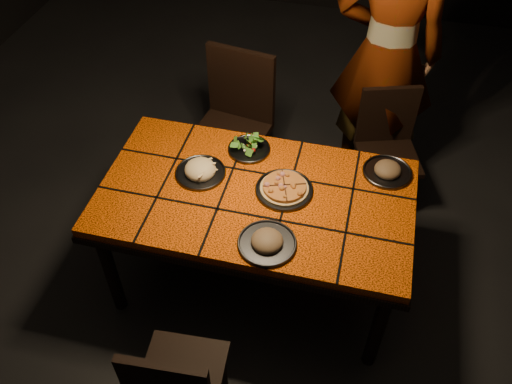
% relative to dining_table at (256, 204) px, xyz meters
% --- Properties ---
extents(room_shell, '(6.04, 7.04, 3.08)m').
position_rel_dining_table_xyz_m(room_shell, '(0.00, 0.00, 0.83)').
color(room_shell, black).
rests_on(room_shell, ground).
extents(dining_table, '(1.62, 0.92, 0.75)m').
position_rel_dining_table_xyz_m(dining_table, '(0.00, 0.00, 0.00)').
color(dining_table, '#F05407').
rests_on(dining_table, ground).
extents(chair_near, '(0.40, 0.40, 0.82)m').
position_rel_dining_table_xyz_m(chair_near, '(-0.13, -0.93, -0.20)').
color(chair_near, black).
rests_on(chair_near, ground).
extents(chair_far_left, '(0.51, 0.51, 1.00)m').
position_rel_dining_table_xyz_m(chair_far_left, '(-0.34, 0.80, -0.10)').
color(chair_far_left, black).
rests_on(chair_far_left, ground).
extents(chair_far_right, '(0.47, 0.47, 0.82)m').
position_rel_dining_table_xyz_m(chair_far_right, '(0.64, 0.91, -0.20)').
color(chair_far_right, black).
rests_on(chair_far_right, ground).
extents(diner, '(0.68, 0.45, 1.87)m').
position_rel_dining_table_xyz_m(diner, '(0.54, 1.17, 0.26)').
color(diner, brown).
rests_on(diner, ground).
extents(plate_pizza, '(0.31, 0.31, 0.04)m').
position_rel_dining_table_xyz_m(plate_pizza, '(0.14, 0.05, 0.10)').
color(plate_pizza, '#3D3D42').
rests_on(plate_pizza, dining_table).
extents(plate_pasta, '(0.27, 0.27, 0.09)m').
position_rel_dining_table_xyz_m(plate_pasta, '(-0.32, 0.07, 0.10)').
color(plate_pasta, '#3D3D42').
rests_on(plate_pasta, dining_table).
extents(plate_salad, '(0.24, 0.24, 0.07)m').
position_rel_dining_table_xyz_m(plate_salad, '(-0.11, 0.31, 0.10)').
color(plate_salad, '#3D3D42').
rests_on(plate_salad, dining_table).
extents(plate_mushroom_a, '(0.28, 0.28, 0.09)m').
position_rel_dining_table_xyz_m(plate_mushroom_a, '(0.13, -0.31, 0.10)').
color(plate_mushroom_a, '#3D3D42').
rests_on(plate_mushroom_a, dining_table).
extents(plate_mushroom_b, '(0.26, 0.26, 0.09)m').
position_rel_dining_table_xyz_m(plate_mushroom_b, '(0.64, 0.31, 0.10)').
color(plate_mushroom_b, '#3D3D42').
rests_on(plate_mushroom_b, dining_table).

